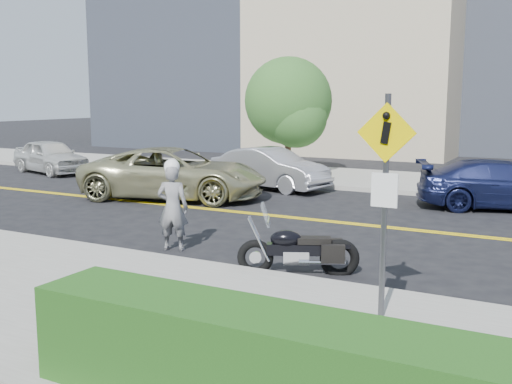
{
  "coord_description": "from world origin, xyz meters",
  "views": [
    {
      "loc": [
        6.34,
        -13.95,
        3.1
      ],
      "look_at": [
        0.71,
        -3.35,
        1.2
      ],
      "focal_mm": 42.0,
      "sensor_mm": 36.0,
      "label": 1
    }
  ],
  "objects_px": {
    "pedestrian_sign": "(385,185)",
    "motorcycle": "(299,239)",
    "parked_car_blue": "(504,185)",
    "motorcyclist": "(173,205)",
    "parked_car_silver": "(270,169)",
    "parked_car_white": "(51,156)",
    "suv": "(174,173)"
  },
  "relations": [
    {
      "from": "pedestrian_sign",
      "to": "motorcycle",
      "type": "distance_m",
      "value": 3.01
    },
    {
      "from": "motorcycle",
      "to": "parked_car_blue",
      "type": "bearing_deg",
      "value": 48.42
    },
    {
      "from": "motorcyclist",
      "to": "parked_car_silver",
      "type": "xyz_separation_m",
      "value": [
        -1.98,
        8.37,
        -0.24
      ]
    },
    {
      "from": "parked_car_white",
      "to": "parked_car_blue",
      "type": "height_order",
      "value": "parked_car_white"
    },
    {
      "from": "parked_car_white",
      "to": "pedestrian_sign",
      "type": "bearing_deg",
      "value": -105.14
    },
    {
      "from": "parked_car_silver",
      "to": "suv",
      "type": "bearing_deg",
      "value": 163.31
    },
    {
      "from": "motorcyclist",
      "to": "suv",
      "type": "xyz_separation_m",
      "value": [
        -3.71,
        5.23,
        -0.15
      ]
    },
    {
      "from": "motorcycle",
      "to": "parked_car_blue",
      "type": "relative_size",
      "value": 0.44
    },
    {
      "from": "motorcycle",
      "to": "parked_car_blue",
      "type": "height_order",
      "value": "parked_car_blue"
    },
    {
      "from": "motorcycle",
      "to": "parked_car_silver",
      "type": "bearing_deg",
      "value": 94.57
    },
    {
      "from": "suv",
      "to": "parked_car_silver",
      "type": "bearing_deg",
      "value": -43.52
    },
    {
      "from": "pedestrian_sign",
      "to": "parked_car_blue",
      "type": "relative_size",
      "value": 0.64
    },
    {
      "from": "pedestrian_sign",
      "to": "parked_car_blue",
      "type": "xyz_separation_m",
      "value": [
        0.5,
        10.24,
        -1.28
      ]
    },
    {
      "from": "suv",
      "to": "parked_car_white",
      "type": "bearing_deg",
      "value": 56.76
    },
    {
      "from": "suv",
      "to": "motorcycle",
      "type": "bearing_deg",
      "value": -144.5
    },
    {
      "from": "motorcyclist",
      "to": "parked_car_silver",
      "type": "relative_size",
      "value": 0.44
    },
    {
      "from": "motorcyclist",
      "to": "parked_car_white",
      "type": "height_order",
      "value": "motorcyclist"
    },
    {
      "from": "pedestrian_sign",
      "to": "parked_car_blue",
      "type": "height_order",
      "value": "pedestrian_sign"
    },
    {
      "from": "pedestrian_sign",
      "to": "parked_car_silver",
      "type": "distance_m",
      "value": 12.64
    },
    {
      "from": "parked_car_silver",
      "to": "parked_car_blue",
      "type": "relative_size",
      "value": 0.9
    },
    {
      "from": "pedestrian_sign",
      "to": "suv",
      "type": "xyz_separation_m",
      "value": [
        -8.67,
        7.35,
        -1.17
      ]
    },
    {
      "from": "suv",
      "to": "parked_car_silver",
      "type": "distance_m",
      "value": 3.58
    },
    {
      "from": "motorcyclist",
      "to": "parked_car_white",
      "type": "relative_size",
      "value": 0.46
    },
    {
      "from": "parked_car_white",
      "to": "parked_car_blue",
      "type": "bearing_deg",
      "value": -73.84
    },
    {
      "from": "parked_car_white",
      "to": "suv",
      "type": "bearing_deg",
      "value": -92.81
    },
    {
      "from": "parked_car_blue",
      "to": "motorcyclist",
      "type": "bearing_deg",
      "value": 126.96
    },
    {
      "from": "motorcycle",
      "to": "parked_car_silver",
      "type": "xyz_separation_m",
      "value": [
        -4.93,
        8.69,
        0.07
      ]
    },
    {
      "from": "motorcyclist",
      "to": "suv",
      "type": "height_order",
      "value": "motorcyclist"
    },
    {
      "from": "parked_car_white",
      "to": "parked_car_silver",
      "type": "bearing_deg",
      "value": -72.1
    },
    {
      "from": "parked_car_silver",
      "to": "pedestrian_sign",
      "type": "bearing_deg",
      "value": -134.32
    },
    {
      "from": "motorcyclist",
      "to": "motorcycle",
      "type": "height_order",
      "value": "motorcyclist"
    },
    {
      "from": "parked_car_silver",
      "to": "motorcycle",
      "type": "bearing_deg",
      "value": -138.27
    }
  ]
}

